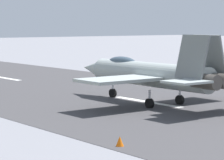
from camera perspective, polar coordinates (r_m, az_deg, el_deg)
ground_plane at (r=46.75m, az=2.91°, el=-2.15°), size 400.00×400.00×0.00m
runway_strip at (r=46.73m, az=2.92°, el=-2.14°), size 240.00×26.00×0.02m
fighter_jet at (r=44.90m, az=3.83°, el=0.67°), size 17.10×13.96×5.65m
marker_cone_near at (r=29.46m, az=0.80°, el=-6.29°), size 0.44×0.44×0.55m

